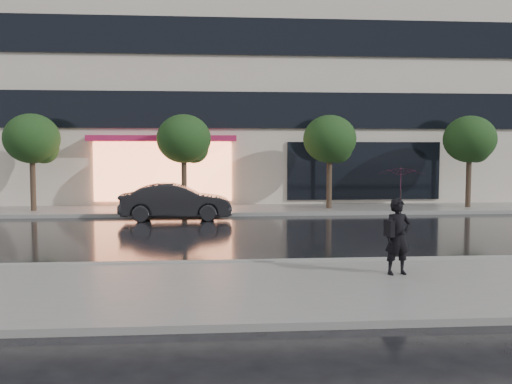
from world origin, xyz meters
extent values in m
plane|color=black|center=(0.00, 0.00, 0.00)|extent=(120.00, 120.00, 0.00)
cube|color=slate|center=(0.00, -3.25, 0.06)|extent=(60.00, 4.50, 0.12)
cube|color=slate|center=(0.00, 10.25, 0.06)|extent=(60.00, 3.50, 0.12)
cube|color=gray|center=(0.00, -1.00, 0.07)|extent=(60.00, 0.25, 0.14)
cube|color=gray|center=(0.00, 8.50, 0.07)|extent=(60.00, 0.25, 0.14)
cube|color=beige|center=(0.00, 18.00, 9.00)|extent=(30.00, 12.00, 18.00)
cube|color=black|center=(0.00, 11.94, 4.30)|extent=(28.00, 0.12, 1.60)
cube|color=black|center=(0.00, 11.94, 7.50)|extent=(28.00, 0.12, 1.60)
cube|color=#FF8C59|center=(-4.00, 11.92, 1.60)|extent=(6.00, 0.10, 2.60)
cube|color=#B21B4E|center=(-4.00, 11.59, 3.05)|extent=(6.40, 0.70, 0.25)
cube|color=black|center=(5.00, 11.94, 1.60)|extent=(7.00, 0.10, 2.60)
cylinder|color=#33261C|center=(-9.00, 10.00, 1.10)|extent=(0.22, 0.22, 2.20)
ellipsoid|color=black|center=(-9.00, 10.00, 3.00)|extent=(2.20, 2.20, 1.98)
sphere|color=black|center=(-8.60, 10.20, 2.60)|extent=(1.20, 1.20, 1.20)
cylinder|color=#33261C|center=(-3.00, 10.00, 1.10)|extent=(0.22, 0.22, 2.20)
ellipsoid|color=black|center=(-3.00, 10.00, 3.00)|extent=(2.20, 2.20, 1.98)
sphere|color=black|center=(-2.60, 10.20, 2.60)|extent=(1.20, 1.20, 1.20)
cylinder|color=#33261C|center=(3.00, 10.00, 1.10)|extent=(0.22, 0.22, 2.20)
ellipsoid|color=black|center=(3.00, 10.00, 3.00)|extent=(2.20, 2.20, 1.98)
sphere|color=black|center=(3.40, 10.20, 2.60)|extent=(1.20, 1.20, 1.20)
cylinder|color=#33261C|center=(9.00, 10.00, 1.10)|extent=(0.22, 0.22, 2.20)
ellipsoid|color=black|center=(9.00, 10.00, 3.00)|extent=(2.20, 2.20, 1.98)
sphere|color=black|center=(9.40, 10.20, 2.60)|extent=(1.20, 1.20, 1.20)
imported|color=black|center=(-3.20, 7.52, 0.66)|extent=(4.06, 1.50, 1.33)
imported|color=black|center=(1.72, -2.55, 0.87)|extent=(0.60, 0.45, 1.49)
imported|color=#370A21|center=(1.76, -2.54, 1.86)|extent=(1.00, 1.01, 0.78)
cylinder|color=black|center=(1.76, -2.54, 1.41)|extent=(0.02, 0.02, 0.75)
cube|color=black|center=(1.51, -2.64, 1.05)|extent=(0.15, 0.29, 0.32)
camera|label=1|loc=(-1.95, -13.34, 2.57)|focal=40.00mm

